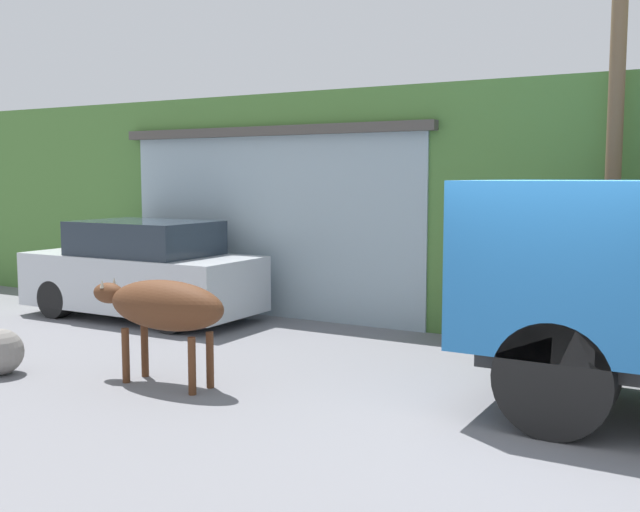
% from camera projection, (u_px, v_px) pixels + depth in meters
% --- Properties ---
extents(ground_plane, '(60.00, 60.00, 0.00)m').
position_uv_depth(ground_plane, '(541.00, 433.00, 7.20)').
color(ground_plane, slate).
extents(hillside_embankment, '(32.00, 6.14, 3.88)m').
position_uv_depth(hillside_embankment, '(640.00, 206.00, 12.96)').
color(hillside_embankment, '#4C7A38').
rests_on(hillside_embankment, ground_plane).
extents(building_backdrop, '(6.21, 2.70, 3.32)m').
position_uv_depth(building_backdrop, '(304.00, 218.00, 14.12)').
color(building_backdrop, '#99ADB7').
rests_on(building_backdrop, ground_plane).
extents(brown_cow, '(1.96, 0.59, 1.25)m').
position_uv_depth(brown_cow, '(163.00, 306.00, 8.77)').
color(brown_cow, '#512D19').
rests_on(brown_cow, ground_plane).
extents(parked_suv, '(4.25, 1.74, 1.70)m').
position_uv_depth(parked_suv, '(142.00, 272.00, 12.97)').
color(parked_suv, silver).
rests_on(parked_suv, ground_plane).
extents(pedestrian_on_hill, '(0.37, 0.37, 1.64)m').
position_uv_depth(pedestrian_on_hill, '(467.00, 284.00, 10.83)').
color(pedestrian_on_hill, '#38332D').
rests_on(pedestrian_on_hill, ground_plane).
extents(utility_pole, '(0.90, 0.21, 6.62)m').
position_uv_depth(utility_pole, '(616.00, 102.00, 9.86)').
color(utility_pole, brown).
rests_on(utility_pole, ground_plane).
extents(roadside_rock, '(0.58, 0.58, 0.58)m').
position_uv_depth(roadside_rock, '(0.00, 352.00, 9.29)').
color(roadside_rock, gray).
rests_on(roadside_rock, ground_plane).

